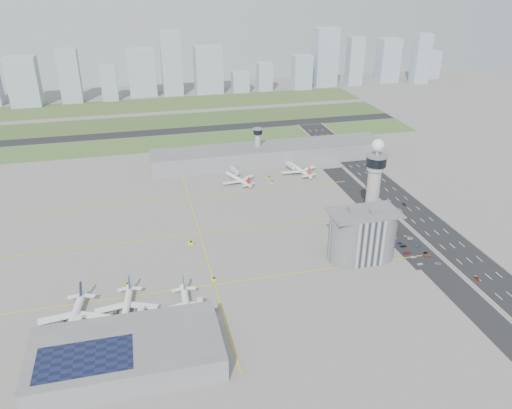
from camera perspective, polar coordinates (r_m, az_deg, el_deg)
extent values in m
plane|color=gray|center=(316.71, 1.52, -5.13)|extent=(1000.00, 1000.00, 0.00)
cube|color=#476932|center=(515.80, -7.29, 7.23)|extent=(480.00, 50.00, 0.08)
cube|color=#3E5729|center=(587.07, -8.23, 9.48)|extent=(480.00, 60.00, 0.08)
cube|color=#47632F|center=(663.99, -9.02, 11.34)|extent=(480.00, 70.00, 0.08)
cube|color=black|center=(550.83, -7.78, 8.42)|extent=(480.00, 22.00, 0.10)
cube|color=black|center=(361.02, 19.44, -2.58)|extent=(28.00, 500.00, 0.10)
cube|color=#9E9E99|center=(353.67, 17.54, -2.79)|extent=(0.60, 500.00, 1.20)
cube|color=#9E9E99|center=(368.26, 21.29, -2.23)|extent=(0.60, 500.00, 1.20)
cube|color=black|center=(341.21, 16.76, -3.89)|extent=(18.00, 260.00, 0.08)
cube|color=black|center=(331.49, 17.46, -4.92)|extent=(20.00, 44.00, 0.10)
cube|color=yellow|center=(285.08, -4.74, -9.13)|extent=(260.00, 0.60, 0.01)
cube|color=yellow|center=(335.63, -6.45, -3.38)|extent=(260.00, 0.60, 0.01)
cube|color=yellow|center=(388.87, -7.69, 0.83)|extent=(260.00, 0.60, 0.01)
cube|color=yellow|center=(335.63, -6.45, -3.38)|extent=(0.60, 260.00, 0.01)
cylinder|color=#ADAAA5|center=(336.18, 13.13, 0.71)|extent=(8.40, 8.40, 48.00)
cylinder|color=#ADAAA5|center=(327.69, 13.51, 4.20)|extent=(11.00, 11.00, 4.00)
cylinder|color=black|center=(326.28, 13.59, 4.85)|extent=(13.00, 13.00, 6.00)
cylinder|color=slate|center=(325.09, 13.65, 5.42)|extent=(14.00, 14.00, 1.00)
cylinder|color=#ADAAA5|center=(324.25, 13.70, 5.84)|extent=(1.60, 1.60, 5.00)
sphere|color=white|center=(322.79, 13.78, 6.59)|extent=(8.00, 8.00, 8.00)
cylinder|color=#ADAAA5|center=(449.63, 0.20, 6.51)|extent=(5.00, 5.00, 28.00)
cylinder|color=black|center=(444.88, 0.21, 8.33)|extent=(8.00, 8.00, 4.00)
cylinder|color=slate|center=(444.13, 0.21, 8.64)|extent=(8.60, 8.60, 0.80)
cube|color=#B2B2B7|center=(308.10, 12.04, -3.48)|extent=(18.00, 24.00, 30.00)
cylinder|color=#B2B2B7|center=(304.56, 10.50, -3.70)|extent=(24.00, 24.00, 30.00)
cylinder|color=#B2B2B7|center=(311.87, 13.54, -3.27)|extent=(24.00, 24.00, 30.00)
cube|color=slate|center=(301.01, 12.30, -0.93)|extent=(42.00, 24.00, 0.80)
cube|color=slate|center=(300.27, 11.06, -0.53)|extent=(6.00, 5.00, 3.00)
cube|color=slate|center=(300.97, 13.35, -0.76)|extent=(5.00, 4.00, 2.40)
cube|color=gray|center=(452.40, 1.50, 5.75)|extent=(210.00, 32.00, 15.00)
cube|color=slate|center=(449.74, 1.51, 6.69)|extent=(210.00, 32.00, 0.80)
cube|color=gray|center=(238.97, -14.49, -16.25)|extent=(84.00, 42.00, 12.00)
cube|color=slate|center=(234.81, -14.67, -15.08)|extent=(84.00, 42.00, 0.80)
cube|color=black|center=(231.65, -19.03, -16.29)|extent=(40.00, 22.00, 0.20)
imported|color=silver|center=(316.59, 18.25, -6.47)|extent=(3.76, 1.67, 1.26)
imported|color=#9E9E9E|center=(322.47, 17.54, -5.74)|extent=(3.65, 1.65, 1.16)
imported|color=#9F203C|center=(325.87, 16.91, -5.28)|extent=(4.88, 2.62, 1.30)
imported|color=black|center=(332.42, 16.49, -4.57)|extent=(4.44, 2.11, 1.25)
imported|color=navy|center=(335.24, 16.14, -4.26)|extent=(3.47, 1.72, 1.14)
imported|color=silver|center=(340.09, 15.49, -3.71)|extent=(3.73, 1.70, 1.19)
imported|color=#9295A5|center=(320.66, 20.10, -6.35)|extent=(4.43, 2.60, 1.16)
imported|color=#B74424|center=(326.55, 19.04, -5.54)|extent=(4.56, 2.05, 1.30)
imported|color=black|center=(329.69, 18.83, -5.21)|extent=(3.34, 1.66, 1.09)
imported|color=navy|center=(335.04, 18.00, -4.54)|extent=(3.75, 1.60, 1.20)
imported|color=silver|center=(342.88, 17.21, -3.69)|extent=(4.48, 2.30, 1.21)
imported|color=gray|center=(344.52, 16.77, -3.48)|extent=(4.33, 2.20, 1.20)
imported|color=#AE200A|center=(314.90, 23.96, -7.72)|extent=(1.50, 3.49, 1.17)
imported|color=black|center=(388.87, 16.58, 0.02)|extent=(1.32, 3.63, 1.19)
imported|color=navy|center=(456.42, 12.57, 4.37)|extent=(1.92, 4.06, 1.12)
imported|color=#979EA3|center=(502.65, 8.00, 6.75)|extent=(1.90, 3.60, 1.17)
cube|color=#9EADC1|center=(701.99, -25.01, 12.62)|extent=(35.81, 28.65, 60.36)
cube|color=#9EADC1|center=(697.62, -20.53, 13.59)|extent=(25.49, 20.39, 66.89)
cube|color=#9EADC1|center=(694.37, -16.44, 13.18)|extent=(20.04, 16.03, 45.20)
cube|color=#9EADC1|center=(710.94, -12.92, 14.51)|extent=(35.76, 28.61, 61.22)
cube|color=#9EADC1|center=(705.62, -9.64, 15.62)|extent=(26.33, 21.06, 83.39)
cube|color=#9EADC1|center=(713.76, -5.48, 15.10)|extent=(36.96, 29.57, 62.11)
cube|color=#9EADC1|center=(716.32, -1.81, 13.84)|extent=(23.01, 18.41, 27.75)
cube|color=#9EADC1|center=(722.83, 0.99, 14.41)|extent=(20.22, 16.18, 38.97)
cube|color=#9EADC1|center=(735.53, 5.24, 14.83)|extent=(26.14, 20.92, 46.89)
cube|color=#9EADC1|center=(756.94, 7.92, 16.33)|extent=(32.26, 25.81, 81.20)
cube|color=#9EADC1|center=(768.59, 11.22, 15.77)|extent=(21.59, 17.28, 68.75)
cube|color=#9EADC1|center=(802.76, 14.85, 15.64)|extent=(30.25, 24.20, 63.40)
cube|color=#9EADC1|center=(806.44, 18.32, 15.55)|extent=(23.04, 18.43, 71.56)
cube|color=#9EADC1|center=(850.98, 19.39, 14.83)|extent=(22.64, 18.11, 41.06)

